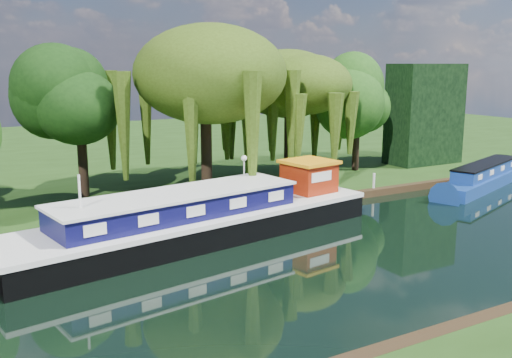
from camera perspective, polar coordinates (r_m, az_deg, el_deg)
ground at (r=26.38m, az=8.80°, el=-7.34°), size 120.00×120.00×0.00m
far_bank at (r=56.35m, az=-13.07°, el=2.77°), size 120.00×52.00×0.45m
dutch_barge at (r=28.03m, az=-5.60°, el=-3.96°), size 19.81×7.41×4.09m
narrowboat at (r=42.99m, az=21.94°, el=0.17°), size 12.40×6.10×1.81m
willow_left at (r=35.76m, az=-5.11°, el=10.22°), size 8.33×8.33×9.98m
willow_right at (r=39.92m, az=3.38°, el=8.47°), size 6.67×6.67×8.12m
tree_far_mid at (r=35.79m, az=-17.26°, el=7.37°), size 5.10×5.10×8.35m
tree_far_right at (r=43.73m, az=10.10°, el=7.66°), size 4.64×4.64×7.59m
conifer_hedge at (r=48.35m, az=16.50°, el=6.25°), size 6.00×3.00×8.00m
lamppost at (r=34.60m, az=-1.21°, el=1.43°), size 0.36×0.36×2.56m
mooring_posts at (r=32.62m, az=-0.99°, el=-1.82°), size 19.16×0.16×1.00m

